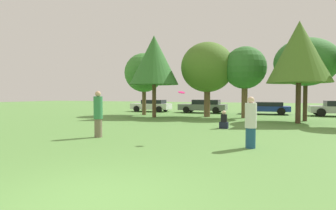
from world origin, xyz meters
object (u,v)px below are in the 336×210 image
at_px(tree_1, 154,60).
at_px(parked_car_blue, 267,108).
at_px(tree_5, 306,62).
at_px(frisbee, 182,92).
at_px(person_catcher, 251,122).
at_px(tree_3, 245,68).
at_px(bystander_sitting, 224,121).
at_px(parked_car_grey, 204,106).
at_px(tree_0, 144,73).
at_px(tree_4, 299,52).
at_px(parked_car_white, 152,105).
at_px(person_thrower, 98,114).
at_px(tree_2, 207,68).

xyz_separation_m(tree_1, parked_car_blue, (7.99, 6.83, -3.83)).
xyz_separation_m(tree_1, tree_5, (10.60, 0.92, -0.54)).
bearing_deg(frisbee, person_catcher, -6.15).
bearing_deg(tree_3, bystander_sitting, -92.00).
relative_size(frisbee, tree_1, 0.04).
height_order(tree_1, parked_car_grey, tree_1).
height_order(tree_0, tree_3, tree_3).
bearing_deg(frisbee, tree_4, 63.34).
xyz_separation_m(frisbee, parked_car_white, (-8.94, 16.04, -1.18)).
distance_m(person_thrower, bystander_sitting, 6.49).
height_order(tree_4, parked_car_grey, tree_4).
relative_size(person_thrower, parked_car_grey, 0.41).
relative_size(person_catcher, frisbee, 6.41).
bearing_deg(person_thrower, person_catcher, 0.00).
bearing_deg(tree_1, parked_car_white, 117.17).
bearing_deg(bystander_sitting, parked_car_grey, 109.58).
relative_size(person_catcher, bystander_sitting, 1.81).
bearing_deg(tree_0, bystander_sitting, -40.13).
xyz_separation_m(bystander_sitting, tree_1, (-6.35, 5.01, 4.05)).
height_order(bystander_sitting, tree_0, tree_0).
height_order(tree_5, parked_car_grey, tree_5).
height_order(person_catcher, tree_5, tree_5).
relative_size(tree_0, tree_5, 0.98).
distance_m(person_thrower, frisbee, 3.65).
bearing_deg(parked_car_grey, tree_2, 105.64).
xyz_separation_m(person_thrower, tree_1, (-2.11, 9.88, 3.47)).
bearing_deg(parked_car_white, parked_car_blue, 179.78).
bearing_deg(parked_car_grey, tree_0, 46.10).
height_order(tree_0, tree_4, tree_4).
height_order(person_catcher, tree_0, tree_0).
distance_m(person_thrower, parked_car_blue, 17.72).
distance_m(frisbee, tree_0, 13.90).
relative_size(person_catcher, parked_car_white, 0.41).
xyz_separation_m(person_catcher, tree_3, (-1.53, 11.87, 2.91)).
relative_size(bystander_sitting, tree_0, 0.17).
relative_size(person_thrower, tree_4, 0.30).
xyz_separation_m(tree_1, tree_4, (10.09, -0.76, -0.09)).
distance_m(person_thrower, tree_1, 10.69).
relative_size(tree_1, tree_2, 1.08).
bearing_deg(tree_1, tree_2, 27.93).
xyz_separation_m(tree_2, parked_car_grey, (-1.48, 4.59, -3.24)).
bearing_deg(person_thrower, tree_2, 82.23).
bearing_deg(bystander_sitting, tree_1, 141.76).
bearing_deg(tree_2, tree_3, 0.31).
distance_m(frisbee, tree_4, 10.22).
height_order(bystander_sitting, tree_5, tree_5).
bearing_deg(person_catcher, person_thrower, 0.00).
xyz_separation_m(bystander_sitting, tree_4, (3.73, 4.25, 3.97)).
height_order(person_catcher, tree_3, tree_3).
bearing_deg(parked_car_grey, frisbee, 99.65).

